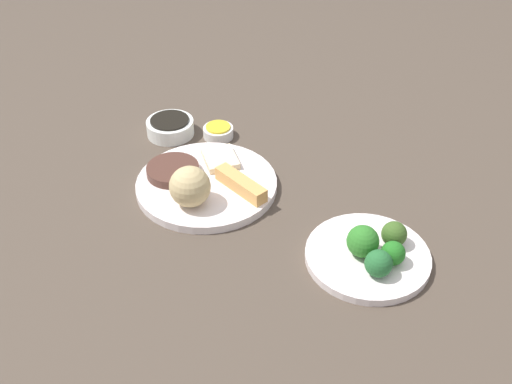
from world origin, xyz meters
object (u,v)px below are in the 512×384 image
Objects in this scene: main_plate at (207,185)px; broccoli_plate at (367,257)px; sauce_ramekin_hot_mustard at (218,132)px; soy_sauce_bowl at (170,128)px.

broccoli_plate is at bearing 50.44° from main_plate.
main_plate is at bearing -8.76° from sauce_ramekin_hot_mustard.
broccoli_plate is 3.24× the size of sauce_ramekin_hot_mustard.
soy_sauce_bowl reaches higher than broccoli_plate.
broccoli_plate is at bearing 30.68° from sauce_ramekin_hot_mustard.
soy_sauce_bowl is at bearing -159.34° from main_plate.
main_plate is 4.19× the size of sauce_ramekin_hot_mustard.
main_plate is 2.66× the size of soy_sauce_bowl.
sauce_ramekin_hot_mustard is (-0.39, -0.23, 0.00)m from broccoli_plate.
main_plate is 0.21m from soy_sauce_bowl.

